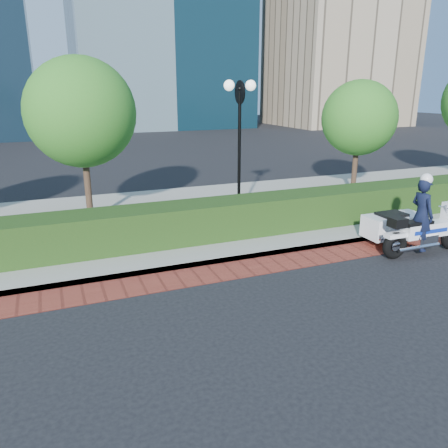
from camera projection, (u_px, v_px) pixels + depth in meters
name	position (u px, v px, depth m)	size (l,w,h in m)	color
ground	(294.00, 291.00, 9.24)	(120.00, 120.00, 0.00)	black
brick_strip	(262.00, 265.00, 10.57)	(60.00, 1.00, 0.01)	maroon
sidewalk	(201.00, 215.00, 14.54)	(60.00, 8.00, 0.15)	gray
hedge_main	(229.00, 217.00, 12.24)	(18.00, 1.20, 1.00)	#143210
lamppost	(240.00, 128.00, 13.33)	(1.02, 0.70, 4.21)	black
tree_b	(81.00, 113.00, 12.74)	(3.20, 3.20, 4.89)	#332319
tree_c	(359.00, 118.00, 16.42)	(2.80, 2.80, 4.30)	#332319
police_motorcycle	(412.00, 223.00, 11.42)	(2.62, 1.84, 2.13)	black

